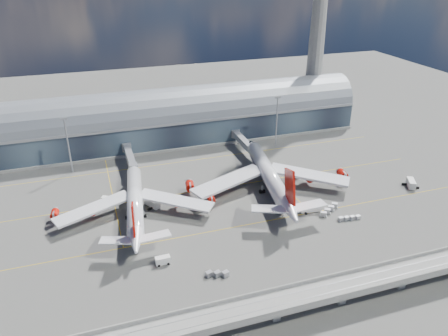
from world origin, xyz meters
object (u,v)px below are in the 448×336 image
object	(u,v)px
floodlight_mast_right	(277,120)
cargo_train_2	(329,210)
service_truck_1	(163,260)
service_truck_4	(295,173)
control_tower	(318,30)
airliner_left	(135,203)
airliner_right	(269,177)
service_truck_0	(152,203)
floodlight_mast_left	(68,144)
cargo_train_0	(217,274)
service_truck_5	(108,200)
service_truck_3	(411,183)
cargo_train_1	(349,218)
service_truck_2	(311,208)

from	to	relation	value
floodlight_mast_right	cargo_train_2	size ratio (longest dim) A/B	2.45
service_truck_1	service_truck_4	xyz separation A→B (m)	(67.15, 41.98, 0.13)
control_tower	airliner_left	xyz separation A→B (m)	(-113.13, -74.28, -46.08)
airliner_right	service_truck_0	size ratio (longest dim) A/B	9.47
cargo_train_2	floodlight_mast_left	bearing A→B (deg)	84.69
cargo_train_0	service_truck_0	bearing A→B (deg)	-3.84
control_tower	service_truck_5	bearing A→B (deg)	-153.36
floodlight_mast_left	floodlight_mast_right	world-z (taller)	same
service_truck_3	airliner_right	bearing A→B (deg)	-168.62
cargo_train_1	floodlight_mast_right	bearing A→B (deg)	-11.13
service_truck_0	cargo_train_0	size ratio (longest dim) A/B	1.02
service_truck_1	floodlight_mast_right	bearing A→B (deg)	-44.46
airliner_right	floodlight_mast_right	bearing A→B (deg)	71.43
service_truck_3	cargo_train_1	world-z (taller)	service_truck_3
service_truck_2	service_truck_5	xyz separation A→B (m)	(-72.52, 31.07, -0.23)
airliner_left	service_truck_5	world-z (taller)	airliner_left
airliner_right	service_truck_1	distance (m)	62.22
service_truck_1	cargo_train_1	distance (m)	70.37
control_tower	cargo_train_2	distance (m)	115.61
service_truck_5	cargo_train_0	xyz separation A→B (m)	(27.45, -55.36, -0.46)
service_truck_1	service_truck_3	world-z (taller)	service_truck_3
control_tower	floodlight_mast_left	distance (m)	143.01
service_truck_4	cargo_train_1	xyz separation A→B (m)	(3.12, -38.34, -0.72)
floodlight_mast_right	service_truck_2	bearing A→B (deg)	-102.70
airliner_left	service_truck_0	size ratio (longest dim) A/B	8.38
floodlight_mast_right	service_truck_2	xyz separation A→B (m)	(-14.49, -64.26, -12.09)
control_tower	service_truck_1	bearing A→B (deg)	-135.96
control_tower	service_truck_4	world-z (taller)	control_tower
airliner_right	cargo_train_1	xyz separation A→B (m)	(18.73, -30.91, -5.18)
airliner_right	cargo_train_2	world-z (taller)	airliner_right
service_truck_0	cargo_train_2	bearing A→B (deg)	-50.28
service_truck_1	service_truck_5	distance (m)	46.15
service_truck_1	cargo_train_0	world-z (taller)	service_truck_1
service_truck_2	airliner_right	bearing A→B (deg)	26.60
floodlight_mast_left	airliner_right	bearing A→B (deg)	-29.00
airliner_left	service_truck_4	size ratio (longest dim) A/B	11.46
service_truck_1	cargo_train_1	size ratio (longest dim) A/B	0.53
control_tower	airliner_right	xyz separation A→B (m)	(-57.53, -70.95, -45.69)
cargo_train_1	cargo_train_2	distance (m)	8.36
floodlight_mast_right	service_truck_0	world-z (taller)	floodlight_mast_right
control_tower	cargo_train_0	xyz separation A→B (m)	(-94.56, -116.55, -50.78)
floodlight_mast_left	service_truck_0	size ratio (longest dim) A/B	3.37
airliner_left	service_truck_2	bearing A→B (deg)	-8.63
service_truck_1	service_truck_2	bearing A→B (deg)	-78.23
airliner_left	airliner_right	distance (m)	55.70
service_truck_3	service_truck_5	size ratio (longest dim) A/B	1.29
airliner_right	service_truck_1	world-z (taller)	airliner_right
service_truck_0	service_truck_2	xyz separation A→B (m)	(56.64, -22.78, -0.03)
airliner_right	service_truck_1	xyz separation A→B (m)	(-51.54, -34.54, -4.59)
service_truck_1	service_truck_2	size ratio (longest dim) A/B	0.56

